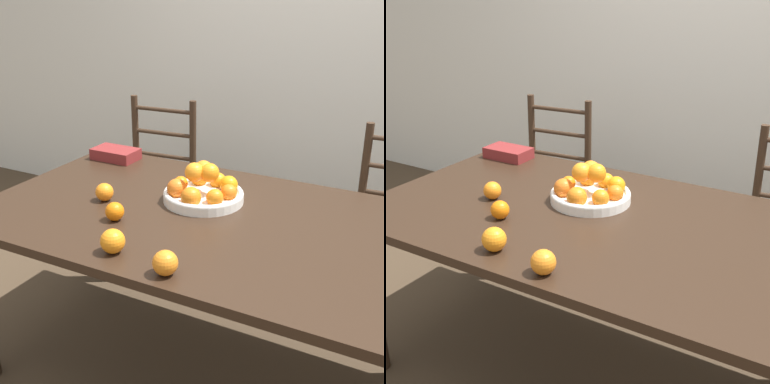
# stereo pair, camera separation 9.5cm
# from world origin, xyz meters

# --- Properties ---
(ground_plane) EXTENTS (12.00, 12.00, 0.00)m
(ground_plane) POSITION_xyz_m (0.00, 0.00, 0.00)
(ground_plane) COLOR #423323
(wall_back) EXTENTS (8.00, 0.06, 2.60)m
(wall_back) POSITION_xyz_m (0.00, 1.55, 1.30)
(wall_back) COLOR silver
(wall_back) RESTS_ON ground_plane
(dining_table) EXTENTS (1.86, 1.05, 0.75)m
(dining_table) POSITION_xyz_m (0.00, 0.00, 0.66)
(dining_table) COLOR black
(dining_table) RESTS_ON ground_plane
(fruit_bowl) EXTENTS (0.33, 0.33, 0.17)m
(fruit_bowl) POSITION_xyz_m (-0.12, 0.12, 0.79)
(fruit_bowl) COLOR white
(fruit_bowl) RESTS_ON dining_table
(orange_loose_0) EXTENTS (0.07, 0.07, 0.07)m
(orange_loose_0) POSITION_xyz_m (-0.48, -0.06, 0.78)
(orange_loose_0) COLOR orange
(orange_loose_0) RESTS_ON dining_table
(orange_loose_1) EXTENTS (0.08, 0.08, 0.08)m
(orange_loose_1) POSITION_xyz_m (-0.19, -0.41, 0.79)
(orange_loose_1) COLOR orange
(orange_loose_1) RESTS_ON dining_table
(orange_loose_2) EXTENTS (0.07, 0.07, 0.07)m
(orange_loose_2) POSITION_xyz_m (-0.33, -0.20, 0.78)
(orange_loose_2) COLOR orange
(orange_loose_2) RESTS_ON dining_table
(orange_loose_3) EXTENTS (0.08, 0.08, 0.08)m
(orange_loose_3) POSITION_xyz_m (0.04, -0.45, 0.79)
(orange_loose_3) COLOR orange
(orange_loose_3) RESTS_ON dining_table
(chair_left) EXTENTS (0.45, 0.43, 0.94)m
(chair_left) POSITION_xyz_m (-0.80, 0.82, 0.46)
(chair_left) COLOR #382619
(chair_left) RESTS_ON ground_plane
(book_stack) EXTENTS (0.22, 0.14, 0.05)m
(book_stack) POSITION_xyz_m (-0.76, 0.40, 0.77)
(book_stack) COLOR maroon
(book_stack) RESTS_ON dining_table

